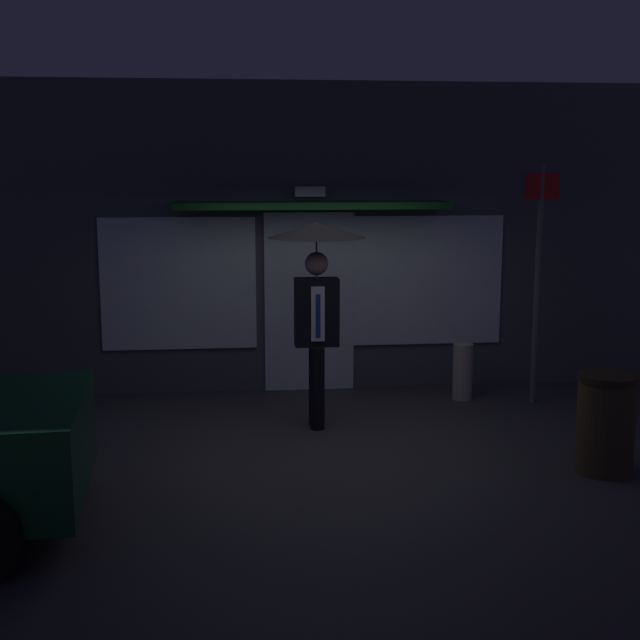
# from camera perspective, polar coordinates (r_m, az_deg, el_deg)

# --- Properties ---
(ground_plane) EXTENTS (18.00, 18.00, 0.00)m
(ground_plane) POSITION_cam_1_polar(r_m,az_deg,el_deg) (8.78, 0.65, -8.11)
(ground_plane) COLOR #38353A
(building_facade) EXTENTS (10.01, 1.00, 3.75)m
(building_facade) POSITION_cam_1_polar(r_m,az_deg,el_deg) (10.70, -0.80, 5.37)
(building_facade) COLOR #4C4C56
(building_facade) RESTS_ON ground
(person_with_umbrella) EXTENTS (1.02, 1.02, 2.17)m
(person_with_umbrella) POSITION_cam_1_polar(r_m,az_deg,el_deg) (9.00, -0.23, 2.95)
(person_with_umbrella) COLOR black
(person_with_umbrella) RESTS_ON ground
(street_sign_post) EXTENTS (0.40, 0.07, 2.78)m
(street_sign_post) POSITION_cam_1_polar(r_m,az_deg,el_deg) (10.26, 14.16, 3.14)
(street_sign_post) COLOR #595B60
(street_sign_post) RESTS_ON ground
(sidewalk_bollard) EXTENTS (0.23, 0.23, 0.67)m
(sidewalk_bollard) POSITION_cam_1_polar(r_m,az_deg,el_deg) (10.46, 9.38, -3.37)
(sidewalk_bollard) COLOR #B2A899
(sidewalk_bollard) RESTS_ON ground
(trash_bin) EXTENTS (0.54, 0.54, 0.91)m
(trash_bin) POSITION_cam_1_polar(r_m,az_deg,el_deg) (8.27, 18.30, -6.46)
(trash_bin) COLOR #473823
(trash_bin) RESTS_ON ground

